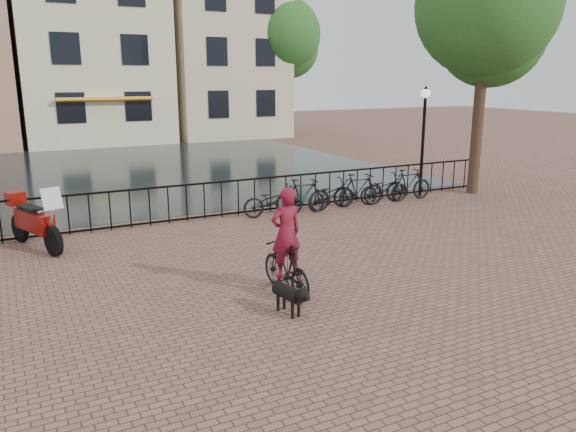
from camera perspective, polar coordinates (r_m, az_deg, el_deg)
name	(u,v)px	position (r m, az deg, el deg)	size (l,w,h in m)	color
ground	(378,335)	(8.83, 9.13, -11.83)	(100.00, 100.00, 0.00)	brown
canal_water	(132,170)	(24.43, -15.58, 4.51)	(20.00, 20.00, 0.00)	black
railing	(204,201)	(15.49, -8.49, 1.50)	(20.00, 0.05, 1.02)	black
canal_house_mid	(87,40)	(36.79, -19.73, 16.49)	(8.00, 9.50, 11.80)	beige
canal_house_right	(215,31)	(38.81, -7.47, 18.10)	(7.00, 9.00, 13.30)	#BFB38E
tree_near_right	(487,5)	(19.67, 19.58, 19.54)	(4.48, 4.48, 8.24)	black
tree_far_right	(283,35)	(37.43, -0.50, 17.91)	(4.76, 4.76, 8.76)	black
lamp_post	(424,123)	(18.46, 13.64, 9.15)	(0.30, 0.30, 3.45)	black
cyclist	(286,247)	(10.01, -0.20, -3.20)	(0.74, 1.68, 2.27)	black
dog	(288,297)	(9.33, 0.03, -8.24)	(0.44, 0.90, 0.58)	black
motorcycle	(34,215)	(13.87, -24.41, 0.08)	(1.27, 2.23, 1.56)	maroon
parked_bike_0	(273,201)	(15.62, -1.51, 1.55)	(0.60, 1.72, 0.90)	black
parked_bike_1	(303,196)	(16.04, 1.55, 2.06)	(0.47, 1.66, 1.00)	black
parked_bike_2	(331,194)	(16.51, 4.44, 2.20)	(0.60, 1.72, 0.90)	black
parked_bike_3	(358,190)	(17.01, 7.17, 2.65)	(0.47, 1.66, 1.00)	black
parked_bike_4	(384,189)	(17.57, 9.73, 2.76)	(0.60, 1.72, 0.90)	black
parked_bike_5	(409,184)	(18.14, 12.15, 3.15)	(0.47, 1.66, 1.00)	black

